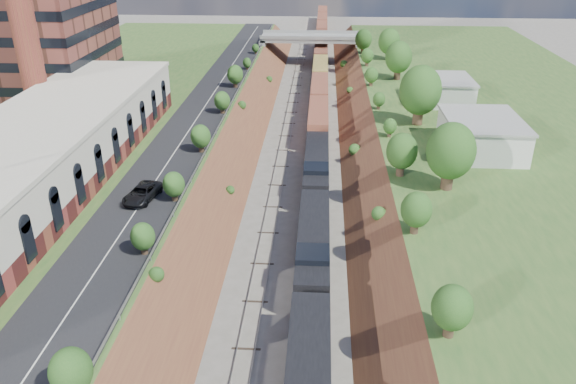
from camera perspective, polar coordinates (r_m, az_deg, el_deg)
name	(u,v)px	position (r m, az deg, el deg)	size (l,w,h in m)	color
platform_left	(79,138)	(89.71, -20.46, 5.18)	(44.00, 180.00, 5.00)	#2F5623
platform_right	(530,148)	(87.46, 23.40, 4.16)	(44.00, 180.00, 5.00)	#2F5623
embankment_left	(226,157)	(84.25, -6.33, 3.58)	(7.07, 180.00, 7.07)	brown
embankment_right	(374,160)	(83.45, 8.76, 3.21)	(7.07, 180.00, 7.07)	brown
rail_left_track	(282,157)	(83.23, -0.61, 3.53)	(1.58, 180.00, 0.18)	gray
rail_right_track	(317,158)	(83.04, 2.97, 3.44)	(1.58, 180.00, 0.18)	gray
road	(194,124)	(83.38, -9.57, 6.84)	(8.00, 180.00, 0.10)	black
guardrail	(221,122)	(82.22, -6.82, 7.12)	(0.10, 171.00, 0.70)	#99999E
commercial_building	(35,156)	(67.09, -24.33, 3.31)	(14.30, 62.30, 7.00)	maroon
overpass	(311,44)	(141.44, 2.31, 14.83)	(24.50, 8.30, 7.40)	gray
white_building_near	(481,136)	(75.91, 19.05, 5.44)	(9.00, 12.00, 4.00)	silver
white_building_far	(444,91)	(96.27, 15.61, 9.89)	(8.00, 10.00, 3.60)	silver
tree_right_large	(451,152)	(62.60, 16.22, 3.97)	(5.25, 5.25, 7.61)	#473323
tree_left_crest	(131,263)	(46.65, -15.70, -6.96)	(2.45, 2.45, 3.55)	#473323
freight_train	(320,73)	(122.36, 3.30, 12.02)	(3.14, 193.09, 4.67)	black
suv	(142,193)	(60.80, -14.60, -0.11)	(2.53, 5.49, 1.53)	black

